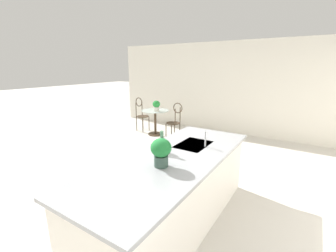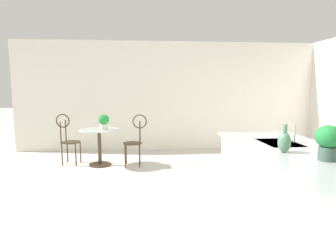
# 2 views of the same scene
# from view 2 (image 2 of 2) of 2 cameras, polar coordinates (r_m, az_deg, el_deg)

# --- Properties ---
(ground_plane) EXTENTS (40.00, 40.00, 0.00)m
(ground_plane) POSITION_cam_2_polar(r_m,az_deg,el_deg) (3.46, 9.00, -19.44)
(ground_plane) COLOR beige
(wall_left_window) EXTENTS (0.12, 7.80, 2.70)m
(wall_left_window) POSITION_cam_2_polar(r_m,az_deg,el_deg) (7.29, 1.09, 5.93)
(wall_left_window) COLOR silver
(wall_left_window) RESTS_ON ground
(kitchen_island) EXTENTS (2.80, 1.06, 0.92)m
(kitchen_island) POSITION_cam_2_polar(r_m,az_deg,el_deg) (3.33, 25.18, -12.54)
(kitchen_island) COLOR white
(kitchen_island) RESTS_ON ground
(bistro_table) EXTENTS (0.80, 0.80, 0.74)m
(bistro_table) POSITION_cam_2_polar(r_m,az_deg,el_deg) (5.96, -13.48, -3.43)
(bistro_table) COLOR #3D2D1E
(bistro_table) RESTS_ON ground
(chair_near_window) EXTENTS (0.39, 0.48, 1.04)m
(chair_near_window) POSITION_cam_2_polar(r_m,az_deg,el_deg) (5.79, -6.52, -2.32)
(chair_near_window) COLOR #3D2D1E
(chair_near_window) RESTS_ON ground
(chair_by_island) EXTENTS (0.42, 0.50, 1.04)m
(chair_by_island) POSITION_cam_2_polar(r_m,az_deg,el_deg) (6.21, -19.29, -2.02)
(chair_by_island) COLOR #3D2D1E
(chair_by_island) RESTS_ON ground
(sink_faucet) EXTENTS (0.02, 0.02, 0.22)m
(sink_faucet) POSITION_cam_2_polar(r_m,az_deg,el_deg) (3.75, 23.87, -1.33)
(sink_faucet) COLOR #B2B5BA
(sink_faucet) RESTS_ON kitchen_island
(potted_plant_on_table) EXTENTS (0.21, 0.21, 0.30)m
(potted_plant_on_table) POSITION_cam_2_polar(r_m,az_deg,el_deg) (5.79, -12.67, 0.93)
(potted_plant_on_table) COLOR beige
(potted_plant_on_table) RESTS_ON bistro_table
(potted_plant_counter_near) EXTENTS (0.23, 0.23, 0.32)m
(potted_plant_counter_near) POSITION_cam_2_polar(r_m,az_deg,el_deg) (2.94, 29.28, -2.50)
(potted_plant_counter_near) COLOR #385147
(potted_plant_counter_near) RESTS_ON kitchen_island
(vase_on_counter) EXTENTS (0.13, 0.13, 0.29)m
(vase_on_counter) POSITION_cam_2_polar(r_m,az_deg,el_deg) (3.13, 22.15, -2.89)
(vase_on_counter) COLOR #4C7A5B
(vase_on_counter) RESTS_ON kitchen_island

